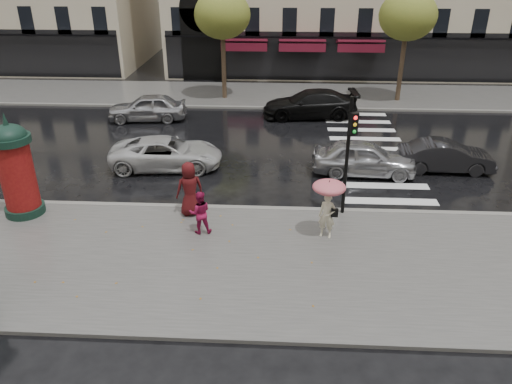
# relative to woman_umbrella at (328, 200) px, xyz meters

# --- Properties ---
(ground) EXTENTS (160.00, 160.00, 0.00)m
(ground) POSITION_rel_woman_umbrella_xyz_m (-3.28, -1.08, -1.49)
(ground) COLOR black
(ground) RESTS_ON ground
(near_sidewalk) EXTENTS (90.00, 7.00, 0.12)m
(near_sidewalk) POSITION_rel_woman_umbrella_xyz_m (-3.28, -1.58, -1.43)
(near_sidewalk) COLOR #474744
(near_sidewalk) RESTS_ON ground
(far_sidewalk) EXTENTS (90.00, 6.00, 0.12)m
(far_sidewalk) POSITION_rel_woman_umbrella_xyz_m (-3.28, 17.92, -1.43)
(far_sidewalk) COLOR #474744
(far_sidewalk) RESTS_ON ground
(near_kerb) EXTENTS (90.00, 0.25, 0.14)m
(near_kerb) POSITION_rel_woman_umbrella_xyz_m (-3.28, 1.92, -1.42)
(near_kerb) COLOR slate
(near_kerb) RESTS_ON ground
(far_kerb) EXTENTS (90.00, 0.25, 0.14)m
(far_kerb) POSITION_rel_woman_umbrella_xyz_m (-3.28, 14.92, -1.42)
(far_kerb) COLOR slate
(far_kerb) RESTS_ON ground
(zebra_crossing) EXTENTS (3.60, 11.75, 0.01)m
(zebra_crossing) POSITION_rel_woman_umbrella_xyz_m (2.72, 8.52, -1.49)
(zebra_crossing) COLOR silver
(zebra_crossing) RESTS_ON ground
(tree_far_left) EXTENTS (3.40, 3.40, 6.64)m
(tree_far_left) POSITION_rel_woman_umbrella_xyz_m (-5.28, 16.92, 3.68)
(tree_far_left) COLOR #38281C
(tree_far_left) RESTS_ON ground
(tree_far_right) EXTENTS (3.40, 3.40, 6.64)m
(tree_far_right) POSITION_rel_woman_umbrella_xyz_m (5.72, 16.92, 3.68)
(tree_far_right) COLOR #38281C
(tree_far_right) RESTS_ON ground
(woman_umbrella) EXTENTS (1.08, 1.08, 2.08)m
(woman_umbrella) POSITION_rel_woman_umbrella_xyz_m (0.00, 0.00, 0.00)
(woman_umbrella) COLOR beige
(woman_umbrella) RESTS_ON near_sidewalk
(woman_red) EXTENTS (0.83, 0.70, 1.52)m
(woman_red) POSITION_rel_woman_umbrella_xyz_m (-4.23, 0.04, -0.61)
(woman_red) COLOR maroon
(woman_red) RESTS_ON near_sidewalk
(man_burgundy) EXTENTS (1.15, 0.97, 2.00)m
(man_burgundy) POSITION_rel_woman_umbrella_xyz_m (-4.78, 1.32, -0.37)
(man_burgundy) COLOR #450D0F
(man_burgundy) RESTS_ON near_sidewalk
(morris_column) EXTENTS (1.41, 1.41, 3.80)m
(morris_column) POSITION_rel_woman_umbrella_xyz_m (-10.83, 1.07, 0.45)
(morris_column) COLOR black
(morris_column) RESTS_ON near_sidewalk
(traffic_light) EXTENTS (0.32, 0.43, 4.32)m
(traffic_light) POSITION_rel_woman_umbrella_xyz_m (0.76, 1.64, 1.25)
(traffic_light) COLOR black
(traffic_light) RESTS_ON near_sidewalk
(car_silver) EXTENTS (4.51, 2.01, 1.51)m
(car_silver) POSITION_rel_woman_umbrella_xyz_m (2.00, 5.52, -0.74)
(car_silver) COLOR #9D9DA1
(car_silver) RESTS_ON ground
(car_darkgrey) EXTENTS (4.07, 1.48, 1.33)m
(car_darkgrey) POSITION_rel_woman_umbrella_xyz_m (5.60, 6.07, -0.83)
(car_darkgrey) COLOR black
(car_darkgrey) RESTS_ON ground
(car_white) EXTENTS (5.04, 2.62, 1.36)m
(car_white) POSITION_rel_woman_umbrella_xyz_m (-6.61, 5.75, -0.81)
(car_white) COLOR #B9B9B9
(car_white) RESTS_ON ground
(car_black) EXTENTS (5.51, 2.60, 1.55)m
(car_black) POSITION_rel_woman_umbrella_xyz_m (0.03, 13.44, -0.72)
(car_black) COLOR black
(car_black) RESTS_ON ground
(car_far_silver) EXTENTS (4.51, 2.20, 1.48)m
(car_far_silver) POSITION_rel_woman_umbrella_xyz_m (-9.13, 12.37, -0.75)
(car_far_silver) COLOR #9F9FA4
(car_far_silver) RESTS_ON ground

